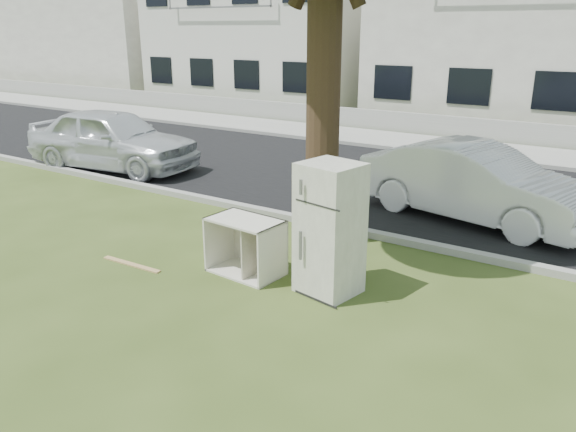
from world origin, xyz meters
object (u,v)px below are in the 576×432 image
Objects in this scene: car_left at (112,139)px; car_center at (475,183)px; cabinet at (246,246)px; fridge at (330,229)px.

car_center is at bearing -91.24° from car_left.
cabinet is at bearing -123.73° from car_left.
car_left is (-6.80, 3.38, 0.36)m from cabinet.
fridge reaches higher than car_left.
car_center is 8.96m from car_left.
car_left reaches higher than cabinet.
car_center is at bearing 90.49° from fridge.
car_left is at bearing 158.25° from cabinet.
fridge is 0.39× the size of car_left.
fridge is at bearing -178.33° from car_center.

